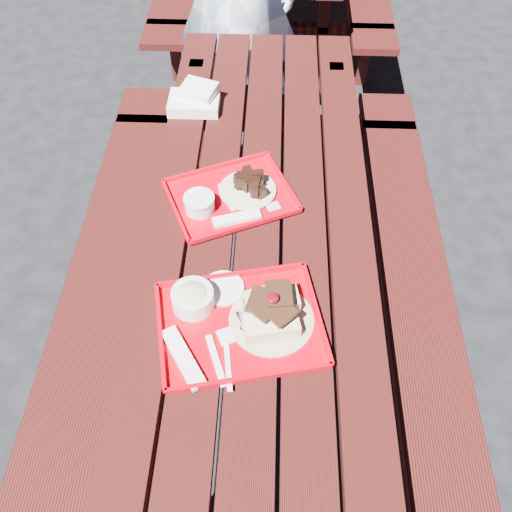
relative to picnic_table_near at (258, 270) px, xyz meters
name	(u,v)px	position (x,y,z in m)	size (l,w,h in m)	color
ground	(257,350)	(0.00, 0.00, -0.56)	(60.00, 60.00, 0.00)	black
picnic_table_near	(258,270)	(0.00, 0.00, 0.00)	(1.41, 2.40, 0.75)	#3C120B
near_tray	(238,314)	(-0.04, -0.33, 0.22)	(0.51, 0.44, 0.14)	#C5000E
far_tray	(229,196)	(-0.10, 0.14, 0.21)	(0.48, 0.44, 0.07)	#CA0011
white_cloth	(195,99)	(-0.27, 0.65, 0.22)	(0.20, 0.17, 0.08)	white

